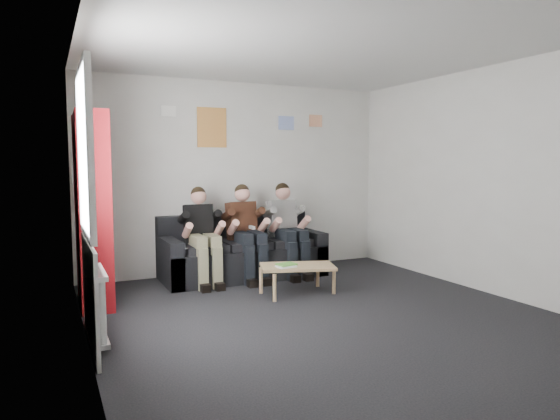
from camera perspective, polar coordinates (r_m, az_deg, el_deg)
name	(u,v)px	position (r m, az deg, el deg)	size (l,w,h in m)	color
room_shell	(328,184)	(4.95, 5.51, 2.96)	(5.00, 5.00, 5.00)	black
sofa	(242,255)	(6.89, -4.38, -5.11)	(2.18, 0.89, 0.84)	black
bookshelf	(93,210)	(5.83, -20.57, 0.05)	(0.32, 0.95, 2.10)	maroon
coffee_table	(297,269)	(5.98, 2.01, -6.70)	(0.87, 0.48, 0.35)	tan
game_cases	(286,265)	(5.88, 0.72, -6.34)	(0.24, 0.19, 0.03)	silver
person_left	(203,236)	(6.47, -8.84, -2.91)	(0.37, 0.79, 1.25)	black
person_middle	(247,232)	(6.66, -3.80, -2.54)	(0.38, 0.81, 1.27)	#54291C
person_right	(288,229)	(6.90, 0.92, -2.23)	(0.38, 0.82, 1.28)	white
radiator	(99,304)	(4.63, -19.95, -10.08)	(0.10, 0.64, 0.60)	silver
window	(87,226)	(4.49, -21.17, -1.74)	(0.05, 1.30, 2.36)	white
poster_large	(212,127)	(7.08, -7.80, 9.33)	(0.42, 0.01, 0.55)	gold
poster_blue	(286,123)	(7.52, 0.71, 9.91)	(0.25, 0.01, 0.20)	#457AEC
poster_pink	(316,121)	(7.75, 4.09, 10.13)	(0.22, 0.01, 0.18)	#BF3B8C
poster_sign	(168,111)	(6.94, -12.63, 10.98)	(0.20, 0.01, 0.14)	white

